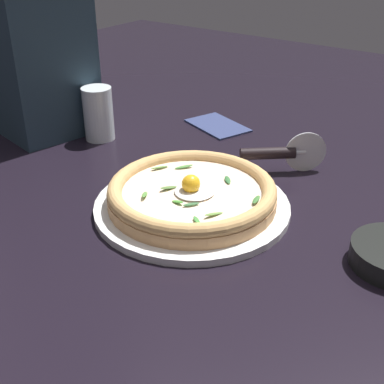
# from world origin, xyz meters

# --- Properties ---
(ground_plane) EXTENTS (2.40, 2.40, 0.03)m
(ground_plane) POSITION_xyz_m (0.00, 0.00, -0.01)
(ground_plane) COLOR black
(ground_plane) RESTS_ON ground
(pizza_plate) EXTENTS (0.32, 0.32, 0.01)m
(pizza_plate) POSITION_xyz_m (-0.03, 0.02, 0.01)
(pizza_plate) COLOR white
(pizza_plate) RESTS_ON ground
(pizza) EXTENTS (0.27, 0.27, 0.05)m
(pizza) POSITION_xyz_m (-0.03, 0.02, 0.03)
(pizza) COLOR tan
(pizza) RESTS_ON pizza_plate
(pizza_cutter) EXTENTS (0.11, 0.13, 0.08)m
(pizza_cutter) POSITION_xyz_m (0.17, -0.03, 0.04)
(pizza_cutter) COLOR silver
(pizza_cutter) RESTS_ON ground
(drinking_glass) EXTENTS (0.06, 0.06, 0.11)m
(drinking_glass) POSITION_xyz_m (0.10, 0.36, 0.05)
(drinking_glass) COLOR silver
(drinking_glass) RESTS_ON ground
(folded_napkin) EXTENTS (0.13, 0.16, 0.01)m
(folded_napkin) POSITION_xyz_m (0.30, 0.19, 0.00)
(folded_napkin) COLOR navy
(folded_napkin) RESTS_ON ground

